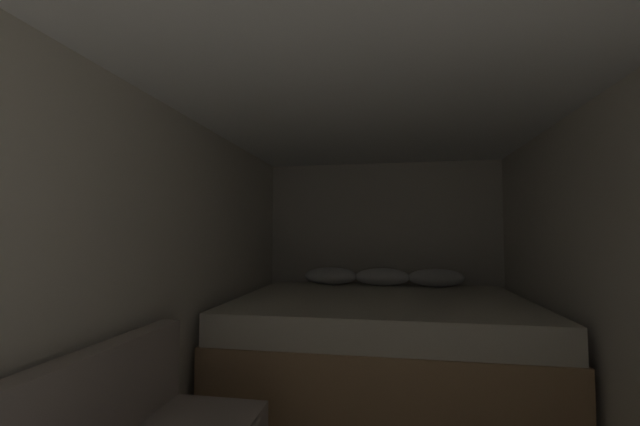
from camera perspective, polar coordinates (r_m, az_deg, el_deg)
The scene contains 4 objects.
wall_back at distance 4.53m, azimuth 9.01°, elevation -5.94°, with size 2.66×0.05×2.07m, color beige.
wall_left at distance 2.58m, azimuth -22.88°, elevation -7.90°, with size 0.05×4.68×2.07m, color beige.
ceiling_slab at distance 2.31m, azimuth 7.66°, elevation 18.01°, with size 2.66×4.68×0.05m, color white.
bed at distance 3.62m, azimuth 8.80°, elevation -17.33°, with size 2.44×1.93×0.90m.
Camera 1 is at (0.08, -0.57, 1.26)m, focal length 22.18 mm.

